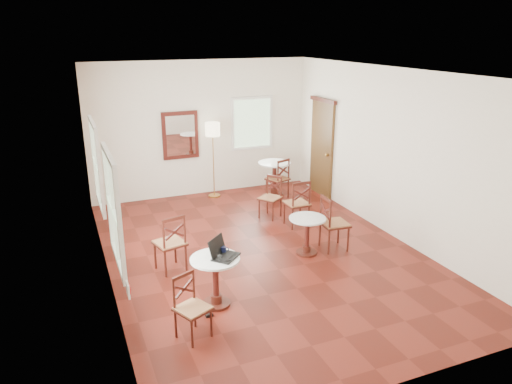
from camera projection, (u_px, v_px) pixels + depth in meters
ground at (263, 253)px, 8.23m from camera, size 7.00×7.00×0.00m
room_shell at (253, 141)px, 7.85m from camera, size 5.02×7.02×3.01m
cafe_table_near at (216, 276)px, 6.54m from camera, size 0.67×0.67×0.71m
cafe_table_mid at (307, 232)px, 8.09m from camera, size 0.61×0.61×0.65m
cafe_table_back at (274, 175)px, 10.96m from camera, size 0.74×0.74×0.78m
chair_near_a at (170, 243)px, 7.50m from camera, size 0.53×0.53×0.94m
chair_near_b at (192, 307)px, 5.87m from camera, size 0.50×0.50×0.81m
chair_mid_a at (297, 203)px, 9.23m from camera, size 0.43×0.43×0.93m
chair_mid_b at (333, 223)px, 8.25m from camera, size 0.47×0.47×0.95m
chair_back_a at (278, 179)px, 10.79m from camera, size 0.55×0.55×0.92m
chair_back_b at (271, 197)px, 9.70m from camera, size 0.54×0.54×0.84m
floor_lamp at (213, 134)px, 10.59m from camera, size 0.33×0.33×1.69m
laptop at (222, 252)px, 6.47m from camera, size 0.48×0.47×0.26m
mouse at (228, 261)px, 6.34m from camera, size 0.10×0.08×0.04m
navy_mug at (224, 250)px, 6.58m from camera, size 0.12×0.08×0.09m
water_glass at (219, 258)px, 6.34m from camera, size 0.06×0.06×0.10m
power_adapter at (209, 315)px, 6.40m from camera, size 0.10×0.06×0.04m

